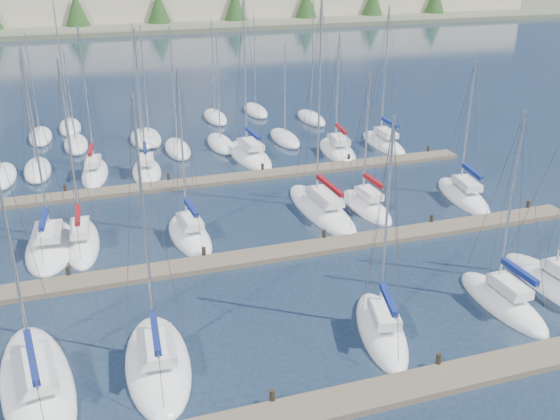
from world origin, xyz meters
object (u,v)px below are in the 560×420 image
object	(u,v)px
sailboat_b	(37,385)
sailboat_j	(190,235)
sailboat_p	(249,155)
sailboat_n	(95,173)
sailboat_m	(463,196)
sailboat_h	(51,246)
sailboat_k	(321,209)
sailboat_q	(337,150)
sailboat_e	(503,302)
sailboat_o	(147,171)
sailboat_i	(82,242)
sailboat_c	(158,363)
sailboat_l	(366,207)
sailboat_d	(381,330)
sailboat_r	(384,143)

from	to	relation	value
sailboat_b	sailboat_j	world-z (taller)	sailboat_b
sailboat_p	sailboat_n	world-z (taller)	sailboat_p
sailboat_p	sailboat_m	xyz separation A→B (m)	(12.93, -14.78, -0.00)
sailboat_h	sailboat_p	world-z (taller)	sailboat_p
sailboat_k	sailboat_n	bearing A→B (deg)	137.22
sailboat_j	sailboat_p	bearing A→B (deg)	57.45
sailboat_m	sailboat_q	bearing A→B (deg)	118.18
sailboat_b	sailboat_e	world-z (taller)	sailboat_b
sailboat_o	sailboat_i	size ratio (longest dim) A/B	1.01
sailboat_c	sailboat_k	bearing A→B (deg)	49.69
sailboat_l	sailboat_o	world-z (taller)	sailboat_o
sailboat_b	sailboat_h	xyz separation A→B (m)	(0.46, 14.18, 0.01)
sailboat_d	sailboat_i	world-z (taller)	sailboat_i
sailboat_b	sailboat_p	world-z (taller)	sailboat_p
sailboat_d	sailboat_e	xyz separation A→B (m)	(7.44, 0.31, -0.00)
sailboat_l	sailboat_e	world-z (taller)	sailboat_e
sailboat_h	sailboat_i	distance (m)	1.96
sailboat_b	sailboat_j	xyz separation A→B (m)	(9.25, 12.98, 0.02)
sailboat_d	sailboat_p	world-z (taller)	sailboat_p
sailboat_m	sailboat_b	bearing A→B (deg)	-147.39
sailboat_q	sailboat_r	bearing A→B (deg)	14.52
sailboat_d	sailboat_n	size ratio (longest dim) A/B	0.92
sailboat_j	sailboat_i	distance (m)	6.94
sailboat_b	sailboat_p	distance (m)	33.19
sailboat_e	sailboat_j	xyz separation A→B (m)	(-14.56, 13.62, -0.00)
sailboat_r	sailboat_n	bearing A→B (deg)	-178.06
sailboat_c	sailboat_k	world-z (taller)	sailboat_k
sailboat_c	sailboat_k	size ratio (longest dim) A/B	0.87
sailboat_c	sailboat_h	distance (m)	15.10
sailboat_q	sailboat_d	bearing A→B (deg)	-101.39
sailboat_o	sailboat_i	distance (m)	13.74
sailboat_k	sailboat_e	world-z (taller)	sailboat_k
sailboat_r	sailboat_p	world-z (taller)	sailboat_p
sailboat_h	sailboat_i	bearing A→B (deg)	4.02
sailboat_c	sailboat_q	bearing A→B (deg)	56.38
sailboat_r	sailboat_m	distance (m)	14.21
sailboat_r	sailboat_o	world-z (taller)	sailboat_r
sailboat_c	sailboat_k	distance (m)	20.06
sailboat_r	sailboat_d	world-z (taller)	sailboat_r
sailboat_d	sailboat_q	size ratio (longest dim) A/B	1.03
sailboat_e	sailboat_o	world-z (taller)	sailboat_o
sailboat_c	sailboat_e	xyz separation A→B (m)	(18.52, -0.51, 0.01)
sailboat_i	sailboat_q	bearing A→B (deg)	30.73
sailboat_h	sailboat_e	world-z (taller)	sailboat_h
sailboat_h	sailboat_n	size ratio (longest dim) A/B	1.04
sailboat_p	sailboat_r	bearing A→B (deg)	-5.20
sailboat_l	sailboat_m	distance (m)	8.03
sailboat_k	sailboat_q	xyz separation A→B (m)	(6.64, 12.59, -0.01)
sailboat_r	sailboat_b	bearing A→B (deg)	-136.46
sailboat_r	sailboat_l	world-z (taller)	sailboat_r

